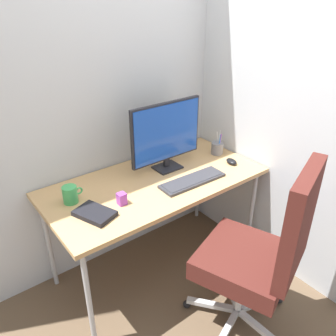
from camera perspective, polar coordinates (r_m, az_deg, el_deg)
ground_plane at (r=2.61m, az=-1.83°, el=-15.92°), size 8.00×8.00×0.00m
wall_back at (r=2.24m, az=-8.29°, el=17.16°), size 3.16×0.04×2.80m
wall_side_right at (r=2.27m, az=17.53°, el=16.35°), size 0.04×2.44×2.80m
desk at (r=2.20m, az=-2.09°, el=-3.05°), size 1.40×0.69×0.72m
office_chair at (r=1.92m, az=15.42°, el=-13.37°), size 0.65×0.64×1.10m
monitor at (r=2.22m, az=-0.26°, el=5.74°), size 0.53×0.14×0.46m
keyboard at (r=2.15m, az=4.12°, el=-2.10°), size 0.45×0.15×0.02m
mouse at (r=2.41m, az=10.55°, el=1.08°), size 0.07×0.10×0.03m
pen_holder at (r=2.53m, az=8.22°, el=3.33°), size 0.09×0.09×0.18m
notebook at (r=1.88m, az=-12.14°, el=-7.43°), size 0.20×0.25×0.03m
coffee_mug at (r=2.01m, az=-15.99°, el=-4.28°), size 0.12×0.08×0.10m
desk_clamp_accessory at (r=1.94m, az=-7.73°, el=-5.12°), size 0.05×0.05×0.07m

